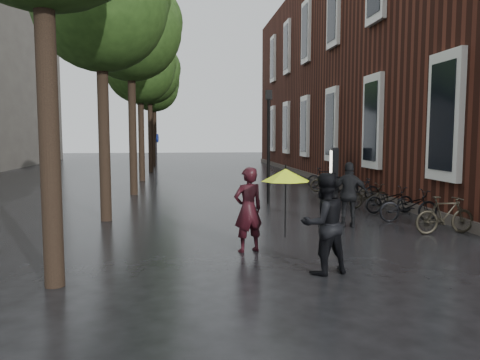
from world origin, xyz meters
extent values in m
plane|color=black|center=(0.00, 0.00, 0.00)|extent=(120.00, 120.00, 0.00)
cube|color=#38160F|center=(10.50, 19.50, 6.00)|extent=(10.00, 33.00, 12.00)
cube|color=silver|center=(5.45, 5.50, 3.00)|extent=(0.25, 1.60, 3.60)
cube|color=black|center=(5.35, 5.50, 3.00)|extent=(0.10, 1.20, 3.00)
cube|color=silver|center=(5.45, 10.50, 3.00)|extent=(0.25, 1.60, 3.60)
cube|color=black|center=(5.35, 10.50, 3.00)|extent=(0.10, 1.20, 3.00)
cube|color=silver|center=(5.45, 15.50, 3.00)|extent=(0.25, 1.60, 3.60)
cube|color=black|center=(5.35, 15.50, 3.00)|extent=(0.10, 1.20, 3.00)
cube|color=silver|center=(5.45, 15.50, 8.50)|extent=(0.25, 1.60, 3.60)
cube|color=black|center=(5.35, 15.50, 8.50)|extent=(0.10, 1.20, 3.00)
cube|color=silver|center=(5.45, 20.50, 3.00)|extent=(0.25, 1.60, 3.60)
cube|color=black|center=(5.35, 20.50, 3.00)|extent=(0.10, 1.20, 3.00)
cube|color=silver|center=(5.45, 20.50, 8.50)|extent=(0.25, 1.60, 3.60)
cube|color=black|center=(5.35, 20.50, 8.50)|extent=(0.10, 1.20, 3.00)
cube|color=silver|center=(5.45, 25.50, 3.00)|extent=(0.25, 1.60, 3.60)
cube|color=black|center=(5.35, 25.50, 3.00)|extent=(0.10, 1.20, 3.00)
cube|color=silver|center=(5.45, 25.50, 8.50)|extent=(0.25, 1.60, 3.60)
cube|color=black|center=(5.35, 25.50, 8.50)|extent=(0.10, 1.20, 3.00)
cube|color=silver|center=(5.45, 30.50, 3.00)|extent=(0.25, 1.60, 3.60)
cube|color=black|center=(5.35, 30.50, 3.00)|extent=(0.10, 1.20, 3.00)
cube|color=silver|center=(5.45, 30.50, 8.50)|extent=(0.25, 1.60, 3.60)
cube|color=black|center=(5.35, 30.50, 8.50)|extent=(0.10, 1.20, 3.00)
cube|color=#3F3833|center=(5.60, 19.50, 0.15)|extent=(0.40, 33.00, 0.30)
cylinder|color=black|center=(-4.00, 1.00, 2.34)|extent=(0.32, 0.32, 4.68)
cylinder|color=black|center=(-4.10, 7.00, 2.25)|extent=(0.32, 0.32, 4.51)
cylinder|color=black|center=(-3.90, 13.00, 2.48)|extent=(0.32, 0.32, 4.95)
cylinder|color=black|center=(-4.05, 19.00, 2.20)|extent=(0.32, 0.32, 4.40)
cylinder|color=black|center=(-3.95, 25.00, 2.39)|extent=(0.32, 0.32, 4.79)
cylinder|color=black|center=(-4.00, 31.00, 2.28)|extent=(0.32, 0.32, 4.57)
imported|color=black|center=(-0.50, 2.90, 0.91)|extent=(0.77, 0.62, 1.82)
imported|color=black|center=(0.61, 1.15, 0.91)|extent=(1.04, 0.91, 1.82)
cylinder|color=black|center=(0.11, 2.07, 1.10)|extent=(0.02, 0.02, 1.23)
cone|color=#D6FE1A|center=(0.11, 2.07, 1.71)|extent=(0.97, 0.97, 0.25)
cylinder|color=black|center=(0.11, 2.07, 1.87)|extent=(0.02, 0.02, 0.08)
imported|color=black|center=(2.59, 5.23, 0.88)|extent=(1.11, 0.71, 1.76)
imported|color=black|center=(4.66, 4.04, 0.48)|extent=(1.63, 0.54, 0.97)
imported|color=black|center=(4.56, 5.75, 0.46)|extent=(1.76, 0.62, 0.92)
imported|color=black|center=(4.68, 7.25, 0.42)|extent=(1.64, 0.64, 0.85)
imported|color=black|center=(4.47, 8.41, 0.41)|extent=(1.65, 0.86, 0.83)
imported|color=black|center=(4.76, 9.95, 0.45)|extent=(1.54, 0.60, 0.90)
imported|color=black|center=(4.41, 11.31, 0.49)|extent=(1.64, 0.54, 0.97)
imported|color=black|center=(4.49, 13.03, 0.42)|extent=(1.61, 0.65, 0.83)
imported|color=black|center=(4.75, 14.40, 0.48)|extent=(1.65, 0.70, 0.96)
cube|color=black|center=(4.72, 12.88, 0.97)|extent=(0.26, 1.28, 1.93)
cube|color=white|center=(4.58, 12.88, 1.02)|extent=(0.04, 1.08, 1.59)
cylinder|color=black|center=(1.21, 9.74, 1.91)|extent=(0.11, 0.11, 3.81)
cube|color=black|center=(1.21, 9.74, 3.91)|extent=(0.21, 0.21, 0.33)
sphere|color=#FFE5B2|center=(1.21, 9.74, 3.91)|extent=(0.17, 0.17, 0.17)
cylinder|color=#262628|center=(-3.23, 18.12, 1.16)|extent=(0.06, 0.06, 2.31)
cylinder|color=navy|center=(-3.14, 18.12, 2.31)|extent=(0.03, 0.46, 0.46)
camera|label=1|loc=(-1.89, -6.84, 2.49)|focal=35.00mm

